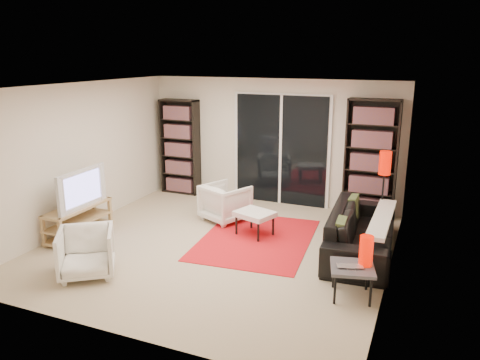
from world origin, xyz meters
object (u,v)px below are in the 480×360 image
bookshelf_left (180,147)px  sofa (362,231)px  armchair_front (86,252)px  bookshelf_right (371,159)px  tv_stand (79,220)px  ottoman (255,215)px  side_table (352,269)px  floor_lamp (384,172)px  armchair_back (225,202)px

bookshelf_left → sofa: bearing=-22.9°
armchair_front → bookshelf_right: bearing=16.1°
tv_stand → ottoman: 2.82m
bookshelf_left → bookshelf_right: (3.85, -0.00, 0.07)m
side_table → floor_lamp: floor_lamp is taller
armchair_back → floor_lamp: bearing=-147.8°
bookshelf_left → ottoman: 2.93m
bookshelf_left → ottoman: bearing=-36.1°
bookshelf_left → armchair_front: bearing=-78.6°
bookshelf_right → ottoman: size_ratio=3.02×
bookshelf_left → tv_stand: 2.90m
tv_stand → sofa: sofa is taller
armchair_front → side_table: bearing=-22.4°
armchair_back → floor_lamp: 2.71m
sofa → ottoman: (-1.68, 0.00, 0.02)m
sofa → side_table: (0.10, -1.41, 0.03)m
bookshelf_left → armchair_back: size_ratio=2.71×
bookshelf_left → armchair_front: bookshelf_left is taller
bookshelf_left → armchair_back: 2.10m
armchair_back → ottoman: armchair_back is taller
tv_stand → ottoman: (2.59, 1.12, 0.08)m
bookshelf_right → armchair_front: size_ratio=2.98×
armchair_back → ottoman: bearing=171.6°
armchair_front → bookshelf_left: bearing=66.0°
bookshelf_right → floor_lamp: size_ratio=1.53×
bookshelf_right → ottoman: (-1.54, -1.68, -0.70)m
bookshelf_left → floor_lamp: size_ratio=1.42×
bookshelf_right → side_table: bookshelf_right is taller
side_table → sofa: bearing=94.1°
bookshelf_left → side_table: 5.17m
bookshelf_right → sofa: size_ratio=0.93×
bookshelf_right → tv_stand: bookshelf_right is taller
tv_stand → sofa: bearing=14.6°
bookshelf_right → tv_stand: 5.05m
armchair_front → side_table: (3.32, 0.76, 0.04)m
bookshelf_left → bookshelf_right: bookshelf_right is taller
tv_stand → armchair_back: armchair_back is taller
sofa → bookshelf_left: bearing=63.5°
armchair_back → bookshelf_right: bearing=-127.7°
armchair_back → floor_lamp: floor_lamp is taller
armchair_back → armchair_front: size_ratio=1.02×
tv_stand → floor_lamp: bearing=23.7°
armchair_back → side_table: (2.51, -1.87, 0.03)m
bookshelf_right → side_table: bearing=-85.5°
sofa → ottoman: size_ratio=3.23×
side_table → armchair_front: bearing=-167.0°
armchair_front → ottoman: bearing=19.4°
bookshelf_right → floor_lamp: 0.91m
armchair_back → sofa: bearing=-166.9°
bookshelf_right → sofa: 1.84m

